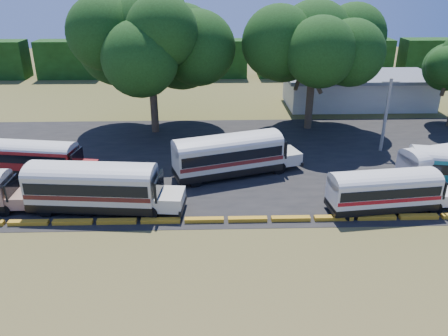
{
  "coord_description": "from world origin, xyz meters",
  "views": [
    {
      "loc": [
        -0.92,
        -25.07,
        15.64
      ],
      "look_at": [
        0.02,
        6.0,
        1.85
      ],
      "focal_mm": 35.0,
      "sensor_mm": 36.0,
      "label": 1
    }
  ],
  "objects_px": {
    "bus_red": "(34,156)",
    "tree_west": "(149,35)",
    "bus_white_red": "(386,189)",
    "bus_cream_west": "(96,185)"
  },
  "relations": [
    {
      "from": "bus_red",
      "to": "tree_west",
      "type": "height_order",
      "value": "tree_west"
    },
    {
      "from": "bus_red",
      "to": "tree_west",
      "type": "relative_size",
      "value": 0.65
    },
    {
      "from": "bus_white_red",
      "to": "tree_west",
      "type": "distance_m",
      "value": 27.11
    },
    {
      "from": "bus_red",
      "to": "bus_white_red",
      "type": "height_order",
      "value": "bus_white_red"
    },
    {
      "from": "bus_red",
      "to": "bus_white_red",
      "type": "relative_size",
      "value": 0.99
    },
    {
      "from": "tree_west",
      "to": "bus_white_red",
      "type": "bearing_deg",
      "value": -44.41
    },
    {
      "from": "bus_white_red",
      "to": "tree_west",
      "type": "height_order",
      "value": "tree_west"
    },
    {
      "from": "bus_cream_west",
      "to": "tree_west",
      "type": "distance_m",
      "value": 19.27
    },
    {
      "from": "bus_red",
      "to": "bus_cream_west",
      "type": "height_order",
      "value": "bus_cream_west"
    },
    {
      "from": "bus_cream_west",
      "to": "bus_red",
      "type": "bearing_deg",
      "value": 142.11
    }
  ]
}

